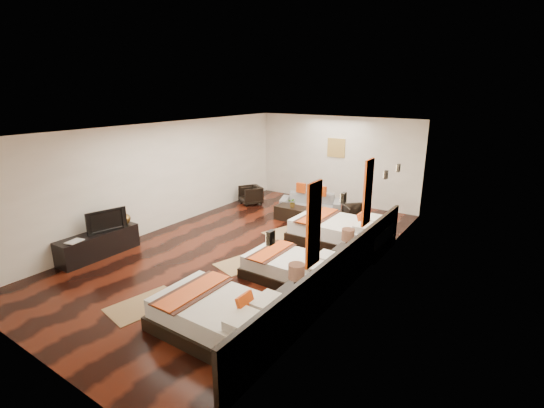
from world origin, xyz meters
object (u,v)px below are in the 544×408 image
Objects in this scene: bed_far at (341,232)px; table_plant at (293,202)px; bed_near at (222,317)px; tv_console at (99,244)px; armchair_left at (251,195)px; nightstand_b at (347,257)px; sofa at (311,203)px; bed_mid at (293,268)px; nightstand_a at (296,300)px; coffee_table at (293,213)px; figurine at (122,217)px; book at (70,241)px; armchair_right at (355,215)px; tv at (105,220)px.

bed_far reaches higher than table_plant.
tv_console is (-4.20, 0.65, -0.00)m from bed_near.
armchair_left is 2.36× the size of table_plant.
nightstand_b is 4.18m from sofa.
bed_far is at bearing 89.86° from bed_mid.
nightstand_a is (0.75, -3.39, 0.04)m from bed_far.
bed_mid reaches higher than coffee_table.
figurine reaches higher than sofa.
book is at bearing -149.24° from nightstand_b.
bed_mid is at bearing -87.10° from sofa.
bed_far is at bearing 118.53° from nightstand_b.
bed_near is at bearing -104.10° from nightstand_b.
bed_mid is 1.03× the size of tv_console.
coffee_table is at bearing -111.25° from sofa.
nightstand_b reaches higher than bed_far.
bed_far is 3.51× the size of armchair_left.
armchair_right is (1.61, -0.38, 0.01)m from sofa.
sofa is at bearing -9.43° from tv.
nightstand_b is 5.47m from tv_console.
table_plant is (1.99, -0.67, 0.24)m from armchair_left.
nightstand_a is 4.96m from tv_console.
nightstand_b reaches higher than armchair_left.
table_plant is (0.01, -1.09, 0.27)m from sofa.
bed_near is 6.52m from sofa.
armchair_left is at bearing 148.16° from nightstand_b.
bed_near is 3.49× the size of armchair_right.
table_plant reaches higher than armchair_left.
nightstand_a reaches higher than book.
bed_far is 2.03m from table_plant.
bed_far is 7.02× the size of book.
sofa is 1.65m from armchair_right.
nightstand_a reaches higher than coffee_table.
tv_console is 5.12m from coffee_table.
nightstand_a is at bearing -58.50° from coffee_table.
coffee_table is (-2.60, 2.22, -0.13)m from nightstand_b.
coffee_table is (-1.61, -0.67, -0.08)m from armchair_right.
book is at bearing -62.26° from armchair_left.
nightstand_a is 1.61× the size of armchair_right.
book is at bearing -169.46° from nightstand_a.
sofa is at bearing 90.00° from coffee_table.
tv is 1.45× the size of armchair_right.
tv is 6.38m from armchair_right.
bed_far is 2.65m from sofa.
bed_mid is 1.14m from nightstand_b.
tv_console is at bearing -154.77° from nightstand_b.
bed_near is at bearing -17.46° from figurine.
nightstand_a is 0.54× the size of tv_console.
nightstand_a reaches higher than table_plant.
armchair_right is at bearing -24.24° from tv.
bed_mid is 4.94× the size of figurine.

